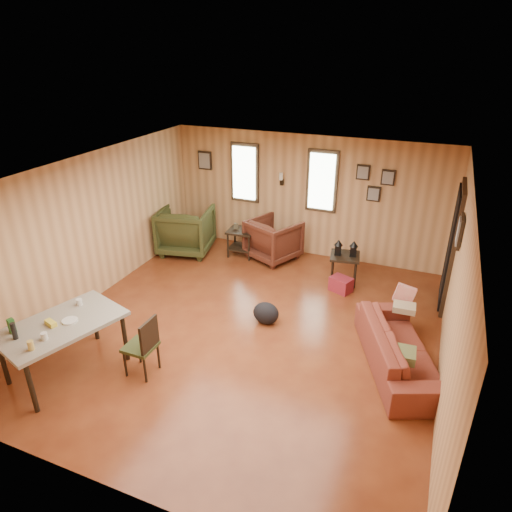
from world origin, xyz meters
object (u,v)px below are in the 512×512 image
Objects in this scene: end_table at (242,238)px; side_table at (345,254)px; recliner_green at (186,228)px; sofa at (401,342)px; recliner_brown at (274,237)px; dining_table at (60,328)px.

side_table is (2.16, -0.33, 0.17)m from end_table.
recliner_green reaches higher than side_table.
recliner_green is at bearing -167.15° from end_table.
recliner_brown is (-2.72, 2.52, 0.06)m from sofa.
recliner_brown reaches higher than end_table.
end_table is 2.19m from side_table.
side_table is at bearing -8.71° from end_table.
recliner_green reaches higher than dining_table.
recliner_green is at bearing 36.15° from recliner_brown.
sofa is 4.13m from end_table.
end_table is 0.41× the size of dining_table.
dining_table is at bearing 91.09° from sofa.
recliner_brown is at bearing 24.38° from sofa.
dining_table is at bearing -126.03° from side_table.
recliner_brown is 1.81m from recliner_green.
sofa is at bearing 161.45° from recliner_brown.
sofa is 2.41m from side_table.
recliner_brown is at bearing 9.94° from end_table.
recliner_brown is 0.54× the size of dining_table.
recliner_green is 1.17m from end_table.
recliner_green is at bearing 178.73° from side_table.
recliner_green reaches higher than sofa.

